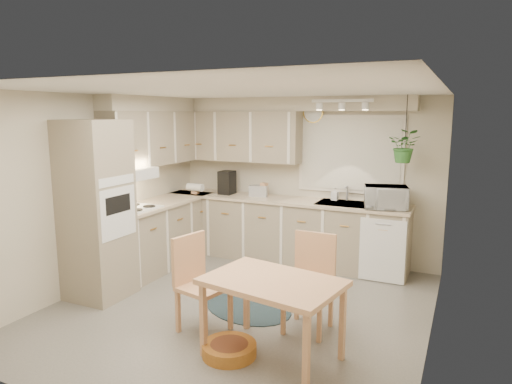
% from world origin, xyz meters
% --- Properties ---
extents(floor, '(4.20, 4.20, 0.00)m').
position_xyz_m(floor, '(0.00, 0.00, 0.00)').
color(floor, slate).
rests_on(floor, ground).
extents(ceiling, '(4.20, 4.20, 0.00)m').
position_xyz_m(ceiling, '(0.00, 0.00, 2.40)').
color(ceiling, silver).
rests_on(ceiling, wall_back).
extents(wall_back, '(4.00, 0.04, 2.40)m').
position_xyz_m(wall_back, '(0.00, 2.10, 1.20)').
color(wall_back, '#BBB29B').
rests_on(wall_back, floor).
extents(wall_front, '(4.00, 0.04, 2.40)m').
position_xyz_m(wall_front, '(0.00, -2.10, 1.20)').
color(wall_front, '#BBB29B').
rests_on(wall_front, floor).
extents(wall_left, '(0.04, 4.20, 2.40)m').
position_xyz_m(wall_left, '(-2.00, 0.00, 1.20)').
color(wall_left, '#BBB29B').
rests_on(wall_left, floor).
extents(wall_right, '(0.04, 4.20, 2.40)m').
position_xyz_m(wall_right, '(2.00, 0.00, 1.20)').
color(wall_right, '#BBB29B').
rests_on(wall_right, floor).
extents(base_cab_left, '(0.60, 1.85, 0.90)m').
position_xyz_m(base_cab_left, '(-1.70, 0.88, 0.45)').
color(base_cab_left, gray).
rests_on(base_cab_left, floor).
extents(base_cab_back, '(3.60, 0.60, 0.90)m').
position_xyz_m(base_cab_back, '(-0.20, 1.80, 0.45)').
color(base_cab_back, gray).
rests_on(base_cab_back, floor).
extents(counter_left, '(0.64, 1.89, 0.04)m').
position_xyz_m(counter_left, '(-1.69, 0.88, 0.92)').
color(counter_left, tan).
rests_on(counter_left, base_cab_left).
extents(counter_back, '(3.64, 0.64, 0.04)m').
position_xyz_m(counter_back, '(-0.20, 1.79, 0.92)').
color(counter_back, tan).
rests_on(counter_back, base_cab_back).
extents(oven_stack, '(0.65, 0.65, 2.10)m').
position_xyz_m(oven_stack, '(-1.68, -0.38, 1.05)').
color(oven_stack, gray).
rests_on(oven_stack, floor).
extents(wall_oven_face, '(0.02, 0.56, 0.58)m').
position_xyz_m(wall_oven_face, '(-1.35, -0.38, 1.05)').
color(wall_oven_face, silver).
rests_on(wall_oven_face, oven_stack).
extents(upper_cab_left, '(0.35, 2.00, 0.75)m').
position_xyz_m(upper_cab_left, '(-1.82, 1.00, 1.83)').
color(upper_cab_left, gray).
rests_on(upper_cab_left, wall_left).
extents(upper_cab_back, '(2.00, 0.35, 0.75)m').
position_xyz_m(upper_cab_back, '(-1.00, 1.93, 1.83)').
color(upper_cab_back, gray).
rests_on(upper_cab_back, wall_back).
extents(soffit_left, '(0.30, 2.00, 0.20)m').
position_xyz_m(soffit_left, '(-1.85, 1.00, 2.30)').
color(soffit_left, '#BBB29B').
rests_on(soffit_left, wall_left).
extents(soffit_back, '(3.60, 0.30, 0.20)m').
position_xyz_m(soffit_back, '(-0.20, 1.95, 2.30)').
color(soffit_back, '#BBB29B').
rests_on(soffit_back, wall_back).
extents(cooktop, '(0.52, 0.58, 0.02)m').
position_xyz_m(cooktop, '(-1.68, 0.30, 0.94)').
color(cooktop, silver).
rests_on(cooktop, counter_left).
extents(range_hood, '(0.40, 0.60, 0.14)m').
position_xyz_m(range_hood, '(-1.70, 0.30, 1.40)').
color(range_hood, silver).
rests_on(range_hood, upper_cab_left).
extents(window_blinds, '(1.40, 0.02, 1.00)m').
position_xyz_m(window_blinds, '(0.70, 2.07, 1.60)').
color(window_blinds, white).
rests_on(window_blinds, wall_back).
extents(window_frame, '(1.50, 0.02, 1.10)m').
position_xyz_m(window_frame, '(0.70, 2.08, 1.60)').
color(window_frame, beige).
rests_on(window_frame, wall_back).
extents(sink, '(0.70, 0.48, 0.10)m').
position_xyz_m(sink, '(0.70, 1.80, 0.90)').
color(sink, '#AFB1B7').
rests_on(sink, counter_back).
extents(dishwasher_front, '(0.58, 0.02, 0.83)m').
position_xyz_m(dishwasher_front, '(1.30, 1.49, 0.42)').
color(dishwasher_front, silver).
rests_on(dishwasher_front, base_cab_back).
extents(track_light_bar, '(0.80, 0.04, 0.04)m').
position_xyz_m(track_light_bar, '(0.70, 1.55, 2.33)').
color(track_light_bar, silver).
rests_on(track_light_bar, ceiling).
extents(wall_clock, '(0.30, 0.03, 0.30)m').
position_xyz_m(wall_clock, '(0.15, 2.07, 2.18)').
color(wall_clock, gold).
rests_on(wall_clock, wall_back).
extents(dining_table, '(1.28, 0.97, 0.73)m').
position_xyz_m(dining_table, '(0.75, -0.81, 0.37)').
color(dining_table, tan).
rests_on(dining_table, floor).
extents(chair_left, '(0.54, 0.54, 0.97)m').
position_xyz_m(chair_left, '(-0.08, -0.62, 0.48)').
color(chair_left, tan).
rests_on(chair_left, floor).
extents(chair_back, '(0.46, 0.46, 0.97)m').
position_xyz_m(chair_back, '(0.86, -0.17, 0.49)').
color(chair_back, tan).
rests_on(chair_back, floor).
extents(braided_rug, '(1.33, 1.18, 0.01)m').
position_xyz_m(braided_rug, '(0.08, 0.06, 0.01)').
color(braided_rug, black).
rests_on(braided_rug, floor).
extents(pet_bed, '(0.64, 0.64, 0.11)m').
position_xyz_m(pet_bed, '(0.38, -0.95, 0.06)').
color(pet_bed, '#9D5D1F').
rests_on(pet_bed, floor).
extents(microwave, '(0.60, 0.43, 0.37)m').
position_xyz_m(microwave, '(1.28, 1.70, 1.12)').
color(microwave, silver).
rests_on(microwave, counter_back).
extents(soap_bottle, '(0.10, 0.20, 0.09)m').
position_xyz_m(soap_bottle, '(0.54, 1.95, 0.98)').
color(soap_bottle, silver).
rests_on(soap_bottle, counter_back).
extents(hanging_plant, '(0.39, 0.43, 0.33)m').
position_xyz_m(hanging_plant, '(1.49, 1.70, 1.72)').
color(hanging_plant, '#2D6729').
rests_on(hanging_plant, ceiling).
extents(coffee_maker, '(0.20, 0.25, 0.36)m').
position_xyz_m(coffee_maker, '(-1.13, 1.80, 1.12)').
color(coffee_maker, black).
rests_on(coffee_maker, counter_back).
extents(toaster, '(0.30, 0.21, 0.16)m').
position_xyz_m(toaster, '(-0.60, 1.82, 1.02)').
color(toaster, '#AFB1B7').
rests_on(toaster, counter_back).
extents(knife_block, '(0.10, 0.10, 0.20)m').
position_xyz_m(knife_block, '(-0.52, 1.85, 1.04)').
color(knife_block, tan).
rests_on(knife_block, counter_back).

